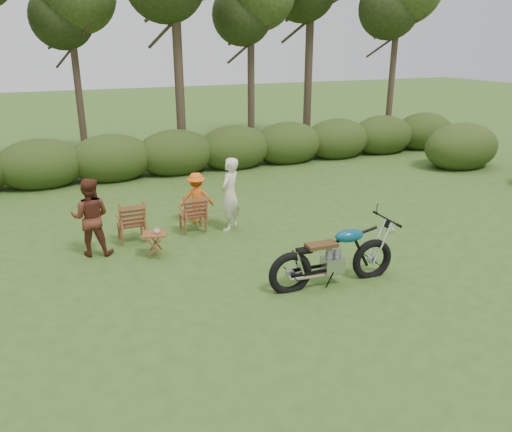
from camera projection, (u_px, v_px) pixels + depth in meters
name	position (u px, v px, depth m)	size (l,w,h in m)	color
ground	(312.00, 296.00, 8.35)	(80.00, 80.00, 0.00)	#304E1A
tree_line	(180.00, 48.00, 15.71)	(22.52, 11.62, 8.14)	#38291E
motorcycle	(331.00, 283.00, 8.80)	(2.25, 0.86, 1.29)	#0C79A0
lawn_chair_right	(193.00, 230.00, 11.23)	(0.60, 0.60, 0.87)	brown
lawn_chair_left	(133.00, 240.00, 10.68)	(0.61, 0.61, 0.89)	brown
side_table	(155.00, 245.00, 9.81)	(0.47, 0.40, 0.49)	brown
cup	(157.00, 231.00, 9.71)	(0.11, 0.11, 0.09)	beige
adult_a	(231.00, 229.00, 11.31)	(0.60, 0.39, 1.65)	beige
adult_b	(95.00, 254.00, 10.00)	(0.76, 0.59, 1.57)	#5B271A
child	(198.00, 222.00, 11.72)	(0.78, 0.45, 1.20)	orange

